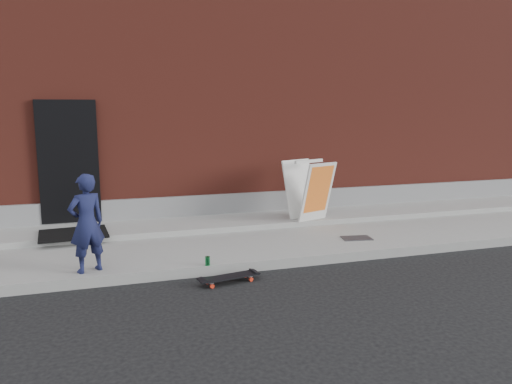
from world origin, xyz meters
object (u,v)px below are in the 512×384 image
object	(u,v)px
skateboard	(229,277)
soda_can	(208,261)
pizza_sign	(309,190)
child	(87,223)

from	to	relation	value
skateboard	soda_can	world-z (taller)	soda_can
skateboard	pizza_sign	bearing A→B (deg)	46.78
child	skateboard	bearing A→B (deg)	136.95
skateboard	child	bearing A→B (deg)	161.57
pizza_sign	soda_can	world-z (taller)	pizza_sign
child	skateboard	distance (m)	2.08
child	soda_can	bearing A→B (deg)	147.52
skateboard	pizza_sign	size ratio (longest dim) A/B	0.76
pizza_sign	soda_can	xyz separation A→B (m)	(-2.40, -1.93, -0.61)
skateboard	soda_can	distance (m)	0.47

